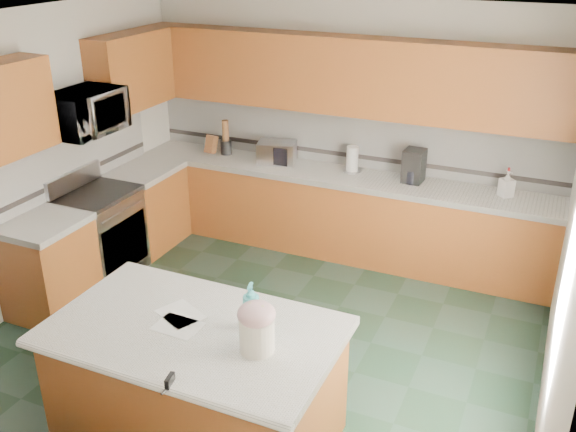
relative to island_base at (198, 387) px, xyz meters
The scene contains 52 objects.
floor 1.21m from the island_base, 96.43° to the left, with size 4.60×4.60×0.00m, color black.
ceiling 2.54m from the island_base, 96.43° to the left, with size 4.60×4.60×0.00m, color white.
wall_back 3.56m from the island_base, 92.10° to the left, with size 4.60×0.04×2.70m, color silver.
wall_front 1.52m from the island_base, 96.02° to the right, with size 4.60×0.04×2.70m, color silver.
wall_left 2.84m from the island_base, 155.38° to the left, with size 0.04×4.60×2.70m, color silver.
wall_right 2.63m from the island_base, 27.08° to the left, with size 0.04×4.60×2.70m, color silver.
back_base_cab 3.12m from the island_base, 92.32° to the left, with size 4.60×0.60×0.86m, color #522B0F.
back_countertop 3.16m from the island_base, 92.32° to the left, with size 4.60×0.64×0.06m, color white.
back_upper_cab 3.59m from the island_base, 92.22° to the left, with size 4.60×0.33×0.78m, color #522B0F.
back_backsplash 3.51m from the island_base, 92.12° to the left, with size 4.60×0.02×0.63m, color silver.
back_accent_band 3.46m from the island_base, 92.13° to the left, with size 4.60×0.01×0.05m, color black.
left_base_cab_rear 3.21m from the island_base, 131.41° to the left, with size 0.60×0.82×0.86m, color #522B0F.
left_counter_rear 3.25m from the island_base, 131.41° to the left, with size 0.64×0.82×0.06m, color white.
left_base_cab_front 2.30m from the island_base, 157.49° to the left, with size 0.60×0.72×0.86m, color #522B0F.
left_counter_front 2.35m from the island_base, 157.49° to the left, with size 0.64×0.72×0.06m, color white.
left_backsplash 3.04m from the island_base, 145.31° to the left, with size 0.02×2.30×0.63m, color silver.
left_accent_band 2.99m from the island_base, 145.24° to the left, with size 0.01×2.30×0.05m, color black.
left_upper_cab_rear 3.73m from the island_base, 131.61° to the left, with size 0.33×1.09×0.78m, color #522B0F.
left_upper_cab_front 2.86m from the island_base, 158.71° to the left, with size 0.33×0.72×0.78m, color #522B0F.
range_body 2.67m from the island_base, 142.68° to the left, with size 0.60×0.76×0.88m, color #B7B7BC.
range_oven_door 2.45m from the island_base, 138.56° to the left, with size 0.02×0.68×0.55m, color black.
range_cooktop 2.72m from the island_base, 142.68° to the left, with size 0.62×0.78×0.04m, color black.
range_handle 2.45m from the island_base, 138.09° to the left, with size 0.02×0.02×0.66m, color #B7B7BC.
range_backguard 2.94m from the island_base, 145.81° to the left, with size 0.06×0.76×0.18m, color #B7B7BC.
microwave 2.97m from the island_base, 142.68° to the left, with size 0.73×0.50×0.41m, color #B7B7BC.
island_base is the anchor object (origin of this frame).
island_top 0.46m from the island_base, ahead, with size 1.91×1.13×0.06m, color white.
island_bullnose 0.73m from the island_base, 90.00° to the right, with size 0.06×0.06×1.91m, color white.
treat_jar 0.78m from the island_base, ahead, with size 0.22×0.22×0.23m, color silver.
treat_jar_lid 0.90m from the island_base, ahead, with size 0.24×0.24×0.15m, color #D8A5AE.
treat_jar_knob 0.94m from the island_base, ahead, with size 0.03×0.03×0.08m, color tan.
treat_jar_knob_end_l 0.92m from the island_base, ahead, with size 0.04×0.04×0.04m, color tan.
treat_jar_knob_end_r 0.96m from the island_base, ahead, with size 0.04×0.04×0.04m, color tan.
soap_bottle_island 0.76m from the island_base, 23.22° to the left, with size 0.13×0.13×0.33m, color #41AEB7.
paper_sheet_a 0.50m from the island_base, 161.06° to the right, with size 0.30×0.23×0.00m, color white.
paper_sheet_b 0.53m from the island_base, 149.59° to the left, with size 0.31×0.23×0.00m, color white.
clamp_body 0.76m from the island_base, 72.10° to the right, with size 0.03×0.09×0.08m, color black.
clamp_handle 0.79m from the island_base, 73.66° to the right, with size 0.01×0.01×0.06m, color black.
knife_block 3.65m from the island_base, 118.25° to the left, with size 0.11×0.09×0.20m, color #472814.
utensil_crock 3.59m from the island_base, 115.47° to the left, with size 0.13×0.13×0.16m, color black.
utensil_bundle 3.63m from the island_base, 115.47° to the left, with size 0.08×0.08×0.24m, color #472814.
toaster_oven 3.34m from the island_base, 105.29° to the left, with size 0.41×0.28×0.24m, color #B7B7BC.
toaster_oven_door 3.22m from the island_base, 105.92° to the left, with size 0.37×0.01×0.20m, color black.
paper_towel 3.28m from the island_base, 90.04° to the left, with size 0.13×0.13×0.28m, color white.
paper_towel_base 3.26m from the island_base, 90.04° to the left, with size 0.19×0.19×0.01m, color #B7B7BC.
water_jug 3.31m from the island_base, 77.95° to the left, with size 0.15×0.15×0.25m, color teal.
water_jug_neck 3.34m from the island_base, 77.95° to the left, with size 0.07×0.07×0.04m, color teal.
coffee_maker 3.34m from the island_base, 78.23° to the left, with size 0.20×0.22×0.34m, color black.
coffee_carafe 3.27m from the island_base, 78.05° to the left, with size 0.14×0.14×0.14m, color black.
soap_bottle_back 3.60m from the island_base, 63.37° to the left, with size 0.12×0.12×0.26m, color white.
soap_back_cap 3.63m from the island_base, 63.37° to the left, with size 0.02×0.02×0.03m, color red.
window_light_proxy 2.58m from the island_base, 23.07° to the left, with size 0.02×1.40×1.10m, color white.
Camera 1 is at (2.12, -4.10, 3.30)m, focal length 40.00 mm.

